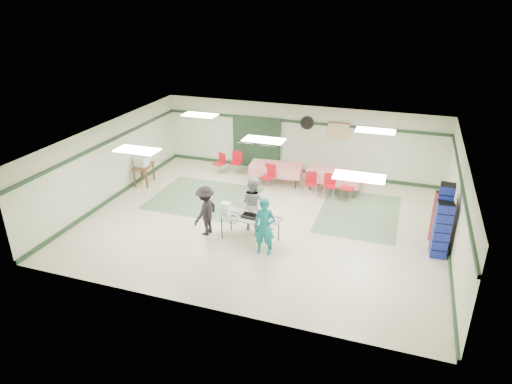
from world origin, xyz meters
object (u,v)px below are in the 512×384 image
(office_printer, at_px, (142,161))
(chair_c, at_px, (349,185))
(chair_b, at_px, (311,181))
(dining_table_a, at_px, (335,176))
(serving_table, at_px, (250,218))
(chair_a, at_px, (330,183))
(crate_stack_blue_a, at_px, (441,229))
(chair_loose_b, at_px, (220,161))
(volunteer_grey, at_px, (253,203))
(printer_table, at_px, (143,168))
(dining_table_b, at_px, (276,169))
(broom, at_px, (143,167))
(volunteer_teal, at_px, (264,227))
(volunteer_dark, at_px, (205,211))
(chair_d, at_px, (269,174))
(crate_stack_blue_b, at_px, (442,218))
(chair_loose_a, at_px, (236,160))
(crate_stack_red, at_px, (440,218))

(office_printer, bearing_deg, chair_c, 12.93)
(chair_b, distance_m, chair_c, 1.31)
(dining_table_a, bearing_deg, serving_table, -103.62)
(chair_a, height_order, crate_stack_blue_a, crate_stack_blue_a)
(chair_a, bearing_deg, chair_loose_b, 163.22)
(chair_b, relative_size, crate_stack_blue_a, 0.51)
(volunteer_grey, xyz_separation_m, chair_b, (1.12, 3.05, -0.33))
(chair_loose_b, xyz_separation_m, office_printer, (-2.29, -1.98, 0.41))
(dining_table_a, relative_size, printer_table, 2.09)
(dining_table_b, distance_m, office_printer, 4.97)
(serving_table, distance_m, broom, 5.91)
(chair_b, bearing_deg, chair_c, -22.16)
(volunteer_grey, bearing_deg, serving_table, 123.58)
(volunteer_teal, height_order, chair_c, volunteer_teal)
(office_printer, height_order, broom, broom)
(volunteer_grey, relative_size, chair_loose_b, 2.03)
(volunteer_dark, xyz_separation_m, chair_b, (2.33, 3.80, -0.25))
(dining_table_a, height_order, dining_table_b, same)
(chair_a, bearing_deg, chair_d, 173.68)
(crate_stack_blue_b, bearing_deg, chair_loose_a, 153.75)
(dining_table_a, bearing_deg, volunteer_teal, -94.70)
(chair_loose_a, distance_m, chair_loose_b, 0.63)
(serving_table, xyz_separation_m, crate_stack_blue_b, (5.15, 1.13, 0.29))
(volunteer_teal, relative_size, chair_loose_a, 1.83)
(crate_stack_blue_a, bearing_deg, volunteer_grey, -178.30)
(volunteer_dark, relative_size, chair_loose_b, 1.84)
(dining_table_b, relative_size, chair_d, 2.13)
(chair_b, distance_m, crate_stack_blue_a, 5.10)
(office_printer, bearing_deg, volunteer_teal, -24.59)
(crate_stack_red, bearing_deg, volunteer_teal, -154.42)
(volunteer_dark, height_order, chair_b, volunteer_dark)
(chair_d, distance_m, chair_loose_b, 2.41)
(volunteer_grey, xyz_separation_m, crate_stack_blue_a, (5.30, 0.16, -0.03))
(dining_table_b, height_order, chair_d, chair_d)
(chair_d, height_order, printer_table, chair_d)
(crate_stack_blue_b, xyz_separation_m, office_printer, (-10.30, 1.46, -0.09))
(volunteer_grey, height_order, dining_table_b, volunteer_grey)
(chair_loose_a, xyz_separation_m, printer_table, (-2.88, -2.12, 0.10))
(volunteer_dark, xyz_separation_m, chair_c, (3.64, 3.81, -0.22))
(chair_c, bearing_deg, chair_loose_b, -177.66)
(volunteer_teal, bearing_deg, crate_stack_blue_a, 13.03)
(crate_stack_blue_a, xyz_separation_m, broom, (-10.38, 1.91, -0.18))
(chair_d, xyz_separation_m, crate_stack_blue_b, (5.75, -2.61, 0.44))
(chair_a, relative_size, chair_loose_a, 0.95)
(chair_a, distance_m, broom, 6.92)
(volunteer_teal, xyz_separation_m, crate_stack_blue_b, (4.54, 1.70, 0.19))
(serving_table, xyz_separation_m, chair_loose_b, (-2.86, 4.58, -0.21))
(crate_stack_blue_a, height_order, crate_stack_red, crate_stack_blue_a)
(serving_table, xyz_separation_m, dining_table_b, (-0.50, 4.31, -0.15))
(dining_table_b, height_order, broom, broom)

